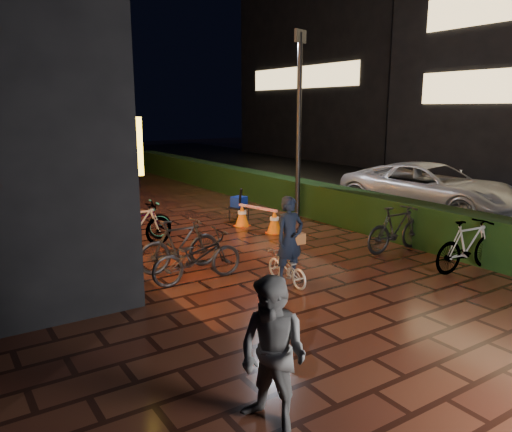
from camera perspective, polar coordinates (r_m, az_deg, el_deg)
ground at (r=9.82m, az=8.14°, el=-6.79°), size 80.00×80.00×0.00m
asphalt_road at (r=19.57m, az=18.35°, el=2.29°), size 11.00×60.00×0.01m
hedge at (r=17.89m, az=-0.82°, el=3.64°), size 0.70×20.00×1.00m
bystander_person at (r=5.13m, az=1.95°, el=-15.53°), size 0.82×0.93×1.59m
van at (r=16.20m, az=19.36°, el=3.00°), size 3.34×5.82×1.53m
far_buildings at (r=28.86m, az=22.50°, el=17.94°), size 9.08×31.00×14.00m
lamp_post_hedge at (r=14.51m, az=4.93°, el=11.14°), size 0.50×0.24×5.29m
lamp_post_sf at (r=14.91m, az=-19.13°, el=11.39°), size 0.55×0.18×5.69m
cyclist at (r=9.10m, az=3.71°, el=-4.16°), size 0.60×1.16×1.65m
traffic_barrier at (r=13.28m, az=0.21°, el=-0.24°), size 0.70×1.53×0.62m
cart_assembly at (r=14.27m, az=-1.95°, el=1.49°), size 0.65×0.69×1.01m
parked_bikes_storefront at (r=11.57m, az=-12.61°, el=-1.49°), size 2.07×6.12×1.05m
parked_bikes_hedge at (r=11.15m, az=19.27°, el=-2.24°), size 1.90×2.32×1.05m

